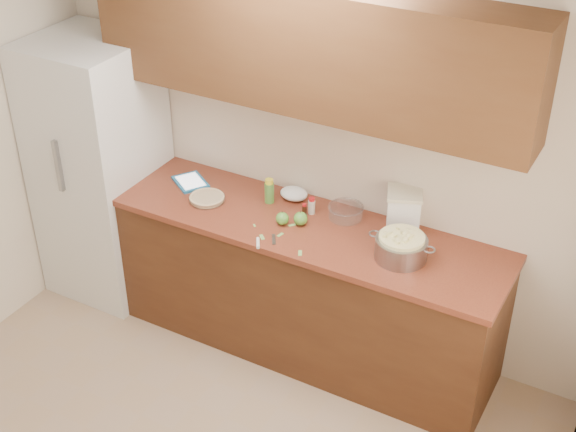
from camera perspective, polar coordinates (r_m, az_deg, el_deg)
The scene contains 21 objects.
room_shell at distance 3.57m, azimuth -11.21°, elevation -6.35°, with size 3.60×3.60×3.60m.
counter_run at distance 5.03m, azimuth 0.30°, elevation -4.74°, with size 2.64×0.68×0.92m.
upper_cabinets at distance 4.43m, azimuth 1.34°, elevation 11.92°, with size 2.60×0.34×0.70m, color #543219.
fridge at distance 5.50m, azimuth -13.16°, elevation 3.24°, with size 0.70×0.70×1.80m, color silver.
pie at distance 4.98m, azimuth -5.79°, elevation 1.26°, with size 0.23×0.23×0.04m.
colander at distance 4.46m, azimuth 8.04°, elevation -2.22°, with size 0.39×0.29×0.15m.
flour_canister at distance 4.69m, azimuth 8.22°, elevation 0.44°, with size 0.26×0.26×0.25m.
tablet at distance 5.19m, azimuth -6.95°, elevation 2.42°, with size 0.29×0.28×0.02m.
paring_knife at distance 4.57m, azimuth -2.00°, elevation -1.89°, with size 0.12×0.18×0.02m.
lemon_bottle at distance 4.92m, azimuth -1.34°, elevation 1.77°, with size 0.06×0.06×0.16m.
cinnamon_shaker at distance 4.82m, azimuth 1.69°, elevation 0.73°, with size 0.04×0.04×0.11m.
vanilla_bottle at distance 4.80m, azimuth 1.17°, elevation 0.41°, with size 0.03×0.03×0.08m.
mixing_bowl at distance 4.79m, azimuth 4.13°, elevation 0.34°, with size 0.21×0.21×0.08m.
paper_towel at distance 4.97m, azimuth 0.42°, elevation 1.60°, with size 0.18×0.14×0.07m, color white.
apple_left at distance 4.72m, azimuth -0.41°, elevation -0.18°, with size 0.08×0.08×0.09m.
apple_center at distance 4.71m, azimuth 0.90°, elevation -0.19°, with size 0.08×0.08×0.09m.
peel_a at distance 4.64m, azimuth -0.55°, elevation -1.34°, with size 0.05×0.02×0.00m, color #84BB5B.
peel_b at distance 4.73m, azimuth -2.40°, elevation -0.68°, with size 0.03×0.01×0.00m, color #84BB5B.
peel_c at distance 4.73m, azimuth 0.30°, elevation -0.65°, with size 0.05×0.02×0.00m, color #84BB5B.
peel_d at distance 4.62m, azimuth -1.86°, elevation -1.51°, with size 0.05×0.02×0.00m, color #84BB5B.
peel_e at distance 4.49m, azimuth 0.86°, elevation -2.65°, with size 0.05×0.02×0.00m, color #84BB5B.
Camera 1 is at (1.93, -2.05, 3.49)m, focal length 50.00 mm.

